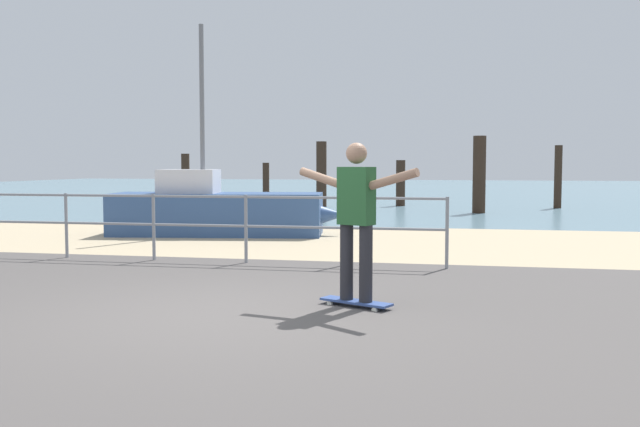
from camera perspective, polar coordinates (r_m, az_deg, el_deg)
ground_plane at (r=6.20m, az=-11.76°, el=-10.17°), size 24.00×10.00×0.04m
beach_strip at (r=13.81m, az=1.51°, el=-2.26°), size 24.00×6.00×0.04m
sea_surface at (r=41.61m, az=8.28°, el=1.91°), size 72.00×50.00×0.04m
railing_fence at (r=11.52m, az=-16.73°, el=-0.22°), size 10.52×0.05×1.05m
sailboat at (r=14.97m, az=-7.73°, el=0.18°), size 5.06×2.03×4.41m
skateboard at (r=7.43m, az=2.94°, el=-7.19°), size 0.81×0.52×0.08m
skateboarder at (r=7.30m, az=2.96°, el=0.14°), size 1.35×0.68×1.65m
groyne_post_0 at (r=26.81m, az=-10.86°, el=2.76°), size 0.31×0.31×1.90m
groyne_post_1 at (r=27.44m, az=-4.41°, el=2.50°), size 0.26×0.26×1.57m
groyne_post_2 at (r=24.57m, az=0.12°, el=3.19°), size 0.36×0.36×2.30m
groyne_post_3 at (r=25.24m, az=6.55°, el=2.45°), size 0.33×0.33×1.65m
groyne_post_4 at (r=21.95m, az=12.79°, el=3.08°), size 0.39×0.39×2.37m
groyne_post_5 at (r=25.15m, az=18.75°, el=2.82°), size 0.25×0.25×2.15m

